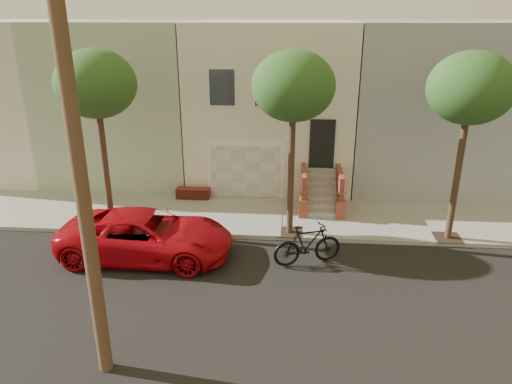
{
  "coord_description": "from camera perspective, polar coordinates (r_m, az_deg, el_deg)",
  "views": [
    {
      "loc": [
        1.05,
        -11.48,
        7.48
      ],
      "look_at": [
        -0.12,
        3.0,
        1.99
      ],
      "focal_mm": 33.3,
      "sensor_mm": 36.0,
      "label": 1
    }
  ],
  "objects": [
    {
      "name": "pickup_truck",
      "position": [
        15.75,
        -13.01,
        -5.09
      ],
      "size": [
        5.57,
        2.64,
        1.54
      ],
      "primitive_type": "imported",
      "rotation": [
        0.0,
        0.0,
        1.56
      ],
      "color": "red",
      "rests_on": "ground"
    },
    {
      "name": "sidewalk",
      "position": [
        18.42,
        0.98,
        -3.0
      ],
      "size": [
        40.0,
        3.7,
        0.15
      ],
      "primitive_type": "cube",
      "color": "gray",
      "rests_on": "ground"
    },
    {
      "name": "tree_mid",
      "position": [
        15.54,
        4.51,
        12.42
      ],
      "size": [
        2.7,
        2.57,
        6.3
      ],
      "color": "#2D2116",
      "rests_on": "sidewalk"
    },
    {
      "name": "house_row",
      "position": [
        23.02,
        2.0,
        11.1
      ],
      "size": [
        33.1,
        11.7,
        7.0
      ],
      "color": "beige",
      "rests_on": "sidewalk"
    },
    {
      "name": "tree_right",
      "position": [
        16.47,
        24.4,
        11.15
      ],
      "size": [
        2.7,
        2.57,
        6.3
      ],
      "color": "#2D2116",
      "rests_on": "sidewalk"
    },
    {
      "name": "tree_left",
      "position": [
        16.87,
        -18.69,
        12.07
      ],
      "size": [
        2.7,
        2.57,
        6.3
      ],
      "color": "#2D2116",
      "rests_on": "sidewalk"
    },
    {
      "name": "ground",
      "position": [
        13.74,
        -0.51,
        -12.27
      ],
      "size": [
        90.0,
        90.0,
        0.0
      ],
      "primitive_type": "plane",
      "color": "black",
      "rests_on": "ground"
    },
    {
      "name": "motorcycle",
      "position": [
        15.07,
        6.21,
        -6.29
      ],
      "size": [
        2.31,
        1.35,
        1.34
      ],
      "primitive_type": "imported",
      "rotation": [
        0.0,
        0.0,
        1.92
      ],
      "color": "black",
      "rests_on": "ground"
    }
  ]
}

